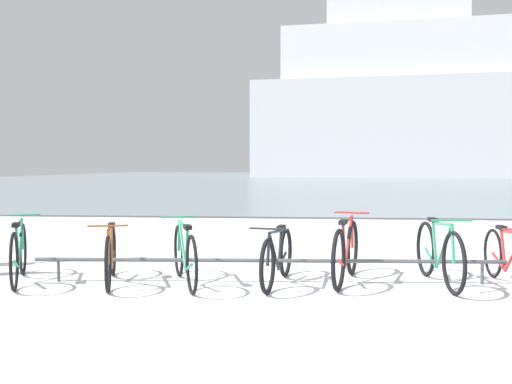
{
  "coord_description": "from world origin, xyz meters",
  "views": [
    {
      "loc": [
        0.01,
        -5.08,
        1.45
      ],
      "look_at": [
        -0.78,
        4.04,
        1.01
      ],
      "focal_mm": 38.03,
      "sensor_mm": 36.0,
      "label": 1
    }
  ],
  "objects": [
    {
      "name": "ground",
      "position": [
        0.0,
        53.9,
        -0.04
      ],
      "size": [
        80.0,
        132.0,
        0.08
      ],
      "color": "white"
    },
    {
      "name": "bike_rack",
      "position": [
        -0.42,
        1.57,
        0.27
      ],
      "size": [
        5.84,
        0.37,
        0.31
      ],
      "color": "#4C5156",
      "rests_on": "ground"
    },
    {
      "name": "bicycle_0",
      "position": [
        -3.51,
        1.33,
        0.37
      ],
      "size": [
        0.72,
        1.56,
        0.82
      ],
      "color": "black",
      "rests_on": "ground"
    },
    {
      "name": "bicycle_1",
      "position": [
        -2.34,
        1.35,
        0.35
      ],
      "size": [
        0.59,
        1.58,
        0.78
      ],
      "color": "black",
      "rests_on": "ground"
    },
    {
      "name": "bicycle_2",
      "position": [
        -1.43,
        1.39,
        0.37
      ],
      "size": [
        0.71,
        1.63,
        0.81
      ],
      "color": "black",
      "rests_on": "ground"
    },
    {
      "name": "bicycle_3",
      "position": [
        -0.3,
        1.48,
        0.34
      ],
      "size": [
        0.47,
        1.62,
        0.75
      ],
      "color": "black",
      "rests_on": "ground"
    },
    {
      "name": "bicycle_4",
      "position": [
        0.55,
        1.69,
        0.38
      ],
      "size": [
        0.57,
        1.7,
        0.85
      ],
      "color": "black",
      "rests_on": "ground"
    },
    {
      "name": "bicycle_5",
      "position": [
        1.66,
        1.64,
        0.38
      ],
      "size": [
        0.46,
        1.77,
        0.85
      ],
      "color": "black",
      "rests_on": "ground"
    },
    {
      "name": "bicycle_6",
      "position": [
        2.47,
        1.63,
        0.35
      ],
      "size": [
        0.46,
        1.68,
        0.75
      ],
      "color": "black",
      "rests_on": "ground"
    },
    {
      "name": "ferry_ship",
      "position": [
        12.67,
        67.87,
        9.53
      ],
      "size": [
        39.61,
        15.57,
        28.39
      ],
      "color": "silver",
      "rests_on": "ground"
    }
  ]
}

